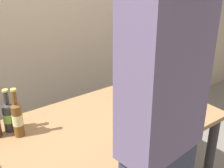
{
  "coord_description": "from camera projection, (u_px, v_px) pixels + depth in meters",
  "views": [
    {
      "loc": [
        -0.98,
        -1.32,
        1.71
      ],
      "look_at": [
        0.02,
        0.0,
        0.99
      ],
      "focal_mm": 46.56,
      "sensor_mm": 36.0,
      "label": 1
    }
  ],
  "objects": [
    {
      "name": "desk",
      "position": [
        109.0,
        134.0,
        1.94
      ],
      "size": [
        1.42,
        0.86,
        0.74
      ],
      "color": "olive",
      "rests_on": "ground"
    },
    {
      "name": "laptop",
      "position": [
        146.0,
        97.0,
        2.1
      ],
      "size": [
        0.37,
        0.33,
        0.21
      ],
      "color": "black",
      "rests_on": "desk"
    },
    {
      "name": "person_figure",
      "position": [
        160.0,
        141.0,
        1.28
      ],
      "size": [
        0.41,
        0.3,
        1.85
      ],
      "color": "#2D3347",
      "rests_on": "ground"
    },
    {
      "name": "beer_bottle_dark",
      "position": [
        9.0,
        115.0,
        1.75
      ],
      "size": [
        0.07,
        0.07,
        0.27
      ],
      "color": "#333333",
      "rests_on": "desk"
    },
    {
      "name": "back_wall",
      "position": [
        39.0,
        12.0,
        2.36
      ],
      "size": [
        6.0,
        0.1,
        2.6
      ],
      "primitive_type": "cube",
      "color": "tan",
      "rests_on": "ground"
    },
    {
      "name": "coffee_mug",
      "position": [
        150.0,
        131.0,
        1.67
      ],
      "size": [
        0.11,
        0.07,
        0.11
      ],
      "color": "white",
      "rests_on": "desk"
    },
    {
      "name": "beer_bottle_brown",
      "position": [
        17.0,
        118.0,
        1.68
      ],
      "size": [
        0.06,
        0.06,
        0.3
      ],
      "color": "brown",
      "rests_on": "desk"
    }
  ]
}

